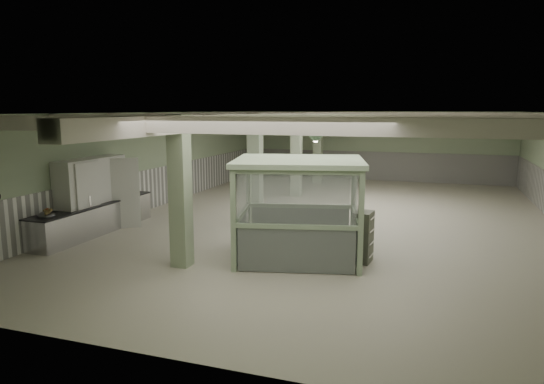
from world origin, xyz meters
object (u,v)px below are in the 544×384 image
(guard_booth, at_px, (299,191))
(filing_cabinet, at_px, (363,237))
(prep_counter, at_px, (95,218))
(walkin_cooler, at_px, (93,194))

(guard_booth, relative_size, filing_cabinet, 2.89)
(prep_counter, xyz_separation_m, walkin_cooler, (-0.08, 0.07, 0.72))
(walkin_cooler, xyz_separation_m, guard_booth, (6.59, -0.51, 0.54))
(walkin_cooler, height_order, guard_booth, guard_booth)
(guard_booth, bearing_deg, prep_counter, 162.85)
(walkin_cooler, distance_m, guard_booth, 6.64)
(guard_booth, height_order, filing_cabinet, guard_booth)
(filing_cabinet, bearing_deg, walkin_cooler, -175.92)
(prep_counter, distance_m, walkin_cooler, 0.72)
(walkin_cooler, relative_size, guard_booth, 0.70)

